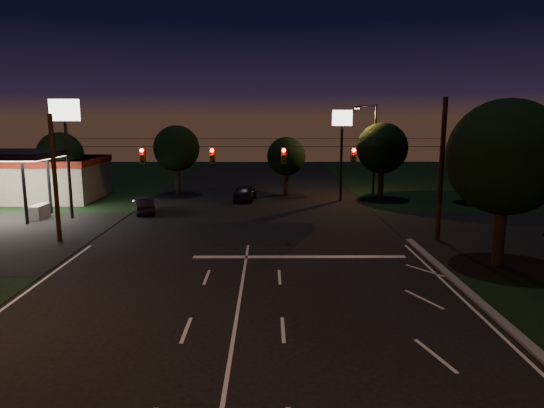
{
  "coord_description": "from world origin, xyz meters",
  "views": [
    {
      "loc": [
        1.28,
        -14.9,
        7.81
      ],
      "look_at": [
        1.45,
        11.74,
        3.0
      ],
      "focal_mm": 32.0,
      "sensor_mm": 36.0,
      "label": 1
    }
  ],
  "objects_px": {
    "tree_right_near": "(505,158)",
    "car_oncoming_a": "(245,192)",
    "car_oncoming_b": "(144,205)",
    "utility_pole_right": "(437,241)"
  },
  "relations": [
    {
      "from": "tree_right_near",
      "to": "car_oncoming_b",
      "type": "distance_m",
      "value": 26.99
    },
    {
      "from": "car_oncoming_b",
      "to": "car_oncoming_a",
      "type": "bearing_deg",
      "value": -162.16
    },
    {
      "from": "tree_right_near",
      "to": "car_oncoming_a",
      "type": "bearing_deg",
      "value": 125.77
    },
    {
      "from": "utility_pole_right",
      "to": "car_oncoming_a",
      "type": "xyz_separation_m",
      "value": [
        -13.0,
        15.33,
        0.78
      ]
    },
    {
      "from": "utility_pole_right",
      "to": "car_oncoming_a",
      "type": "relative_size",
      "value": 1.97
    },
    {
      "from": "utility_pole_right",
      "to": "car_oncoming_a",
      "type": "height_order",
      "value": "utility_pole_right"
    },
    {
      "from": "car_oncoming_a",
      "to": "car_oncoming_b",
      "type": "xyz_separation_m",
      "value": [
        -8.0,
        -6.17,
        -0.11
      ]
    },
    {
      "from": "tree_right_near",
      "to": "car_oncoming_a",
      "type": "xyz_separation_m",
      "value": [
        -14.53,
        20.16,
        -4.9
      ]
    },
    {
      "from": "tree_right_near",
      "to": "car_oncoming_a",
      "type": "relative_size",
      "value": 1.92
    },
    {
      "from": "tree_right_near",
      "to": "car_oncoming_b",
      "type": "height_order",
      "value": "tree_right_near"
    }
  ]
}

